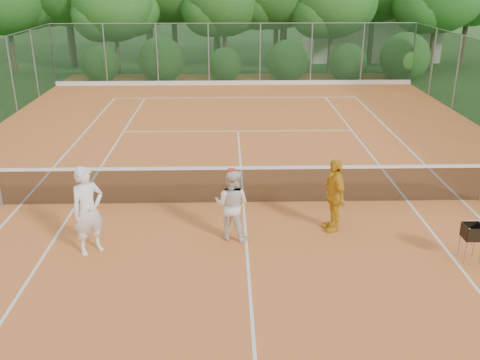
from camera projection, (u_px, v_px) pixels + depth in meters
name	position (u px, v px, depth m)	size (l,w,h in m)	color
ground	(243.00, 204.00, 13.25)	(120.00, 120.00, 0.00)	#204418
clay_court	(243.00, 203.00, 13.24)	(18.00, 36.00, 0.02)	orange
club_building	(369.00, 35.00, 35.26)	(8.00, 5.00, 3.00)	beige
tennis_net	(243.00, 184.00, 13.05)	(11.97, 0.10, 1.10)	gray
player_white	(88.00, 210.00, 10.63)	(0.67, 0.44, 1.83)	white
player_center_grp	(232.00, 204.00, 11.22)	(0.91, 0.81, 1.59)	silver
player_yellow	(334.00, 195.00, 11.61)	(0.96, 0.40, 1.64)	gold
ball_hopper	(472.00, 233.00, 10.40)	(0.34, 0.34, 0.77)	gray
stray_ball_a	(208.00, 102.00, 23.34)	(0.07, 0.07, 0.07)	#CDE735
stray_ball_b	(203.00, 109.00, 22.17)	(0.07, 0.07, 0.07)	#CFE936
stray_ball_c	(285.00, 112.00, 21.73)	(0.07, 0.07, 0.07)	#B4D631
court_markings	(243.00, 203.00, 13.24)	(11.03, 23.83, 0.01)	white
fence_back	(234.00, 54.00, 26.66)	(18.07, 0.07, 3.00)	#19381E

